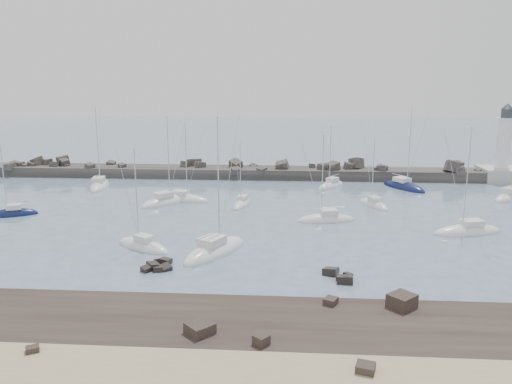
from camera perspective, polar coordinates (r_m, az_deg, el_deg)
ground at (r=57.85m, az=-4.75°, el=-5.34°), size 400.00×400.00×0.00m
rock_shelf at (r=37.88m, az=-9.76°, el=-15.51°), size 140.00×12.00×1.87m
rock_cluster_near at (r=49.77m, az=-11.00°, el=-8.37°), size 3.07×3.44×1.35m
rock_cluster_far at (r=46.99m, az=9.61°, el=-9.55°), size 2.90×3.79×1.18m
breakwater at (r=95.34m, az=-5.68°, el=1.96°), size 115.00×7.25×5.50m
lighthouse at (r=101.18m, az=26.26°, el=2.93°), size 7.00×7.00×14.60m
sailboat_1 at (r=89.57m, az=-17.45°, el=0.65°), size 4.36×9.44×14.46m
sailboat_2 at (r=74.96m, az=-26.09°, el=-2.32°), size 6.86×4.42×10.64m
sailboat_3 at (r=75.17m, az=-10.23°, el=-1.18°), size 7.63×8.54×13.96m
sailboat_4 at (r=76.48m, az=-8.30°, el=-0.88°), size 8.39×4.17×12.74m
sailboat_5 at (r=55.86m, az=-12.79°, el=-6.12°), size 7.48×5.81×11.78m
sailboat_6 at (r=72.85m, az=-1.66°, el=-1.43°), size 3.20×6.63×10.24m
sailboat_7 at (r=53.10m, az=-4.71°, el=-6.81°), size 7.31×10.02×15.47m
sailboat_8 at (r=88.10m, az=16.50°, el=0.51°), size 7.34×9.56×14.85m
sailboat_9 at (r=65.29m, az=8.00°, el=-3.20°), size 7.93×3.83×12.11m
sailboat_10 at (r=74.49m, az=13.28°, el=-1.46°), size 4.61×7.04×10.82m
sailboat_11 at (r=64.75m, az=23.02°, el=-4.24°), size 9.09×4.83×13.73m
sailboat_12 at (r=86.25m, az=26.98°, el=-0.59°), size 7.78×7.69×13.40m
sailboat_13 at (r=86.43m, az=8.59°, el=0.67°), size 6.06×7.12×11.57m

